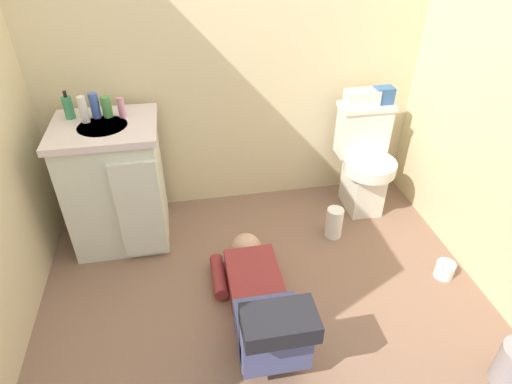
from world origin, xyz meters
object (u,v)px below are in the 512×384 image
bottle_blue (95,106)px  bottle_green (107,107)px  vanity_cabinet (116,183)px  toilet_paper_roll (445,270)px  soap_dispenser (68,107)px  bottle_pink (121,108)px  person_plumber (261,303)px  paper_towel_roll (334,223)px  tissue_box (362,98)px  toiletry_bag (383,95)px  bottle_white (83,110)px  faucet (103,106)px  toilet (364,161)px

bottle_blue → bottle_green: 0.07m
vanity_cabinet → toilet_paper_roll: 2.07m
soap_dispenser → bottle_pink: size_ratio=1.40×
person_plumber → bottle_pink: bottle_pink is taller
paper_towel_roll → tissue_box: bearing=58.1°
soap_dispenser → toiletry_bag: bearing=0.9°
vanity_cabinet → bottle_white: bottle_white is taller
faucet → toilet_paper_roll: bearing=-24.8°
faucet → bottle_blue: (-0.04, -0.04, 0.02)m
toilet → bottle_blue: 1.79m
bottle_blue → paper_towel_roll: size_ratio=0.69×
bottle_blue → toilet_paper_roll: bearing=-23.4°
soap_dispenser → bottle_blue: 0.15m
person_plumber → toilet_paper_roll: bearing=7.9°
tissue_box → paper_towel_roll: size_ratio=1.02×
toiletry_bag → bottle_white: size_ratio=0.81×
soap_dispenser → paper_towel_roll: bearing=-13.7°
soap_dispenser → paper_towel_roll: 1.78m
bottle_blue → paper_towel_roll: 1.65m
toilet → bottle_white: 1.84m
toilet → toiletry_bag: size_ratio=6.05×
bottle_blue → bottle_green: bearing=-1.0°
bottle_pink → toilet: bearing=-0.8°
bottle_white → paper_towel_roll: bottle_white is taller
person_plumber → soap_dispenser: 1.56m
soap_dispenser → bottle_pink: 0.30m
toilet → vanity_cabinet: (-1.66, -0.07, 0.05)m
toilet → bottle_white: size_ratio=4.91×
soap_dispenser → tissue_box: bearing=0.9°
toilet → bottle_pink: bottle_pink is taller
bottle_pink → bottle_green: bearing=166.7°
vanity_cabinet → toiletry_bag: (1.77, 0.16, 0.39)m
vanity_cabinet → paper_towel_roll: 1.42m
vanity_cabinet → toiletry_bag: 1.82m
tissue_box → faucet: bearing=-179.7°
bottle_blue → toilet_paper_roll: 2.28m
toilet → faucet: (-1.67, 0.08, 0.50)m
toilet → bottle_pink: (-1.56, 0.02, 0.51)m
toilet → bottle_pink: size_ratio=6.34×
bottle_green → tissue_box: bearing=1.8°
bottle_blue → paper_towel_roll: bottle_blue is taller
vanity_cabinet → faucet: faucet is taller
soap_dispenser → bottle_white: size_ratio=1.09×
soap_dispenser → bottle_blue: soap_dispenser is taller
faucet → toiletry_bag: (1.77, 0.01, -0.06)m
tissue_box → toilet_paper_roll: (0.28, -0.89, -0.75)m
faucet → toiletry_bag: faucet is taller
toiletry_bag → bottle_white: bottle_white is taller
bottle_white → bottle_blue: 0.08m
tissue_box → bottle_pink: bottle_pink is taller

